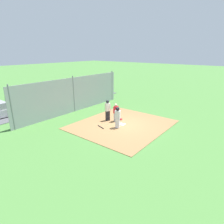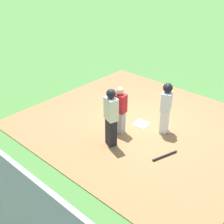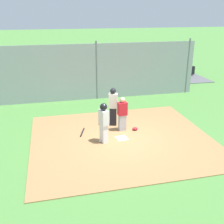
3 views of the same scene
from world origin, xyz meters
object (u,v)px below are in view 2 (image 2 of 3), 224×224
Objects in this scene: umpire at (111,117)px; baseball at (168,132)px; baseball_bat at (165,156)px; catcher_mask at (109,122)px; home_plate at (141,124)px; catcher at (120,110)px; runner at (166,105)px.

umpire is 23.41× the size of baseball.
catcher_mask is at bearing 101.88° from baseball_bat.
home_plate is 1.70m from umpire.
umpire is at bearing -44.46° from catcher_mask.
baseball is (-0.56, 1.03, 0.01)m from baseball_bat.
baseball is (1.71, 0.79, -0.02)m from catcher_mask.
baseball_bat is (1.49, -0.91, 0.02)m from home_plate.
catcher is 20.14× the size of baseball.
catcher is 0.71m from umpire.
catcher is 0.93× the size of runner.
umpire is (0.25, -0.65, 0.15)m from catcher.
catcher is 1.88m from baseball_bat.
catcher_mask is (-2.27, 0.24, 0.03)m from baseball_bat.
home_plate is 1.12m from catcher.
baseball_bat is at bearing -99.21° from catcher.
home_plate is 0.94m from baseball.
baseball is (0.91, 1.57, -0.87)m from umpire.
baseball is (0.17, 0.00, -0.88)m from runner.
runner is at bearing 8.91° from home_plate.
runner is 1.93m from catcher_mask.
umpire is 2.14× the size of baseball_bat.
home_plate is at bearing 40.77° from catcher_mask.
catcher is 0.90m from catcher_mask.
runner is 1.54m from baseball_bat.
umpire is 1.80m from baseball_bat.
baseball_bat is at bearing -61.48° from baseball.
runner is 1.99× the size of baseball_bat.
home_plate is at bearing -172.56° from baseball.
catcher_mask is (-0.79, 0.78, -0.85)m from umpire.
catcher_mask is at bearing 63.13° from umpire.
umpire is (0.02, -1.45, 0.90)m from home_plate.
baseball_bat is 10.92× the size of baseball.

